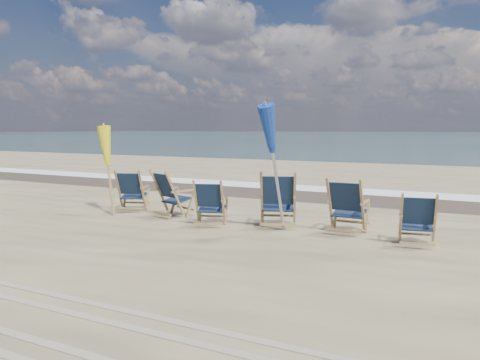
{
  "coord_description": "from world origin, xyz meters",
  "views": [
    {
      "loc": [
        4.08,
        -5.85,
        1.9
      ],
      "look_at": [
        0.0,
        2.2,
        0.9
      ],
      "focal_mm": 35.0,
      "sensor_mm": 36.0,
      "label": 1
    }
  ],
  "objects_px": {
    "beach_chair_0": "(142,191)",
    "beach_chair_4": "(362,207)",
    "umbrella_blue": "(276,130)",
    "beach_chair_2": "(223,204)",
    "beach_chair_1": "(175,195)",
    "umbrella_yellow": "(108,150)",
    "beach_chair_3": "(295,200)",
    "beach_chair_5": "(435,221)"
  },
  "relations": [
    {
      "from": "beach_chair_3",
      "to": "beach_chair_2",
      "type": "bearing_deg",
      "value": -0.06
    },
    {
      "from": "beach_chair_5",
      "to": "umbrella_blue",
      "type": "relative_size",
      "value": 0.37
    },
    {
      "from": "beach_chair_0",
      "to": "beach_chair_2",
      "type": "distance_m",
      "value": 2.51
    },
    {
      "from": "beach_chair_0",
      "to": "beach_chair_4",
      "type": "distance_m",
      "value": 4.98
    },
    {
      "from": "beach_chair_3",
      "to": "umbrella_blue",
      "type": "height_order",
      "value": "umbrella_blue"
    },
    {
      "from": "beach_chair_3",
      "to": "beach_chair_5",
      "type": "height_order",
      "value": "beach_chair_3"
    },
    {
      "from": "beach_chair_2",
      "to": "umbrella_yellow",
      "type": "xyz_separation_m",
      "value": [
        -2.85,
        0.03,
        0.96
      ]
    },
    {
      "from": "beach_chair_0",
      "to": "umbrella_blue",
      "type": "distance_m",
      "value": 3.87
    },
    {
      "from": "beach_chair_0",
      "to": "umbrella_yellow",
      "type": "relative_size",
      "value": 0.51
    },
    {
      "from": "beach_chair_2",
      "to": "beach_chair_5",
      "type": "relative_size",
      "value": 1.04
    },
    {
      "from": "umbrella_yellow",
      "to": "beach_chair_5",
      "type": "bearing_deg",
      "value": 0.72
    },
    {
      "from": "beach_chair_5",
      "to": "beach_chair_2",
      "type": "bearing_deg",
      "value": -8.24
    },
    {
      "from": "beach_chair_1",
      "to": "beach_chair_4",
      "type": "relative_size",
      "value": 0.99
    },
    {
      "from": "beach_chair_0",
      "to": "beach_chair_1",
      "type": "bearing_deg",
      "value": 141.7
    },
    {
      "from": "beach_chair_5",
      "to": "beach_chair_4",
      "type": "bearing_deg",
      "value": -25.26
    },
    {
      "from": "beach_chair_4",
      "to": "umbrella_yellow",
      "type": "xyz_separation_m",
      "value": [
        -5.4,
        -0.41,
        0.91
      ]
    },
    {
      "from": "beach_chair_1",
      "to": "beach_chair_0",
      "type": "bearing_deg",
      "value": 2.13
    },
    {
      "from": "beach_chair_2",
      "to": "beach_chair_5",
      "type": "distance_m",
      "value": 3.76
    },
    {
      "from": "umbrella_yellow",
      "to": "umbrella_blue",
      "type": "height_order",
      "value": "umbrella_blue"
    },
    {
      "from": "beach_chair_2",
      "to": "beach_chair_4",
      "type": "distance_m",
      "value": 2.59
    },
    {
      "from": "beach_chair_0",
      "to": "beach_chair_1",
      "type": "relative_size",
      "value": 0.95
    },
    {
      "from": "beach_chair_2",
      "to": "umbrella_blue",
      "type": "relative_size",
      "value": 0.39
    },
    {
      "from": "beach_chair_0",
      "to": "umbrella_yellow",
      "type": "height_order",
      "value": "umbrella_yellow"
    },
    {
      "from": "beach_chair_2",
      "to": "umbrella_blue",
      "type": "xyz_separation_m",
      "value": [
        1.12,
        -0.05,
        1.41
      ]
    },
    {
      "from": "beach_chair_0",
      "to": "beach_chair_1",
      "type": "height_order",
      "value": "beach_chair_1"
    },
    {
      "from": "beach_chair_4",
      "to": "umbrella_blue",
      "type": "relative_size",
      "value": 0.43
    },
    {
      "from": "beach_chair_5",
      "to": "umbrella_blue",
      "type": "distance_m",
      "value": 3.01
    },
    {
      "from": "beach_chair_1",
      "to": "beach_chair_4",
      "type": "xyz_separation_m",
      "value": [
        3.84,
        0.19,
        0.0
      ]
    },
    {
      "from": "beach_chair_1",
      "to": "umbrella_blue",
      "type": "height_order",
      "value": "umbrella_blue"
    },
    {
      "from": "beach_chair_0",
      "to": "beach_chair_2",
      "type": "relative_size",
      "value": 1.05
    },
    {
      "from": "beach_chair_5",
      "to": "umbrella_blue",
      "type": "xyz_separation_m",
      "value": [
        -2.64,
        -0.16,
        1.43
      ]
    },
    {
      "from": "umbrella_blue",
      "to": "beach_chair_4",
      "type": "bearing_deg",
      "value": 18.93
    },
    {
      "from": "beach_chair_2",
      "to": "beach_chair_4",
      "type": "height_order",
      "value": "beach_chair_4"
    },
    {
      "from": "beach_chair_1",
      "to": "beach_chair_5",
      "type": "bearing_deg",
      "value": -161.73
    },
    {
      "from": "umbrella_yellow",
      "to": "umbrella_blue",
      "type": "bearing_deg",
      "value": -1.11
    },
    {
      "from": "beach_chair_4",
      "to": "beach_chair_5",
      "type": "distance_m",
      "value": 1.26
    },
    {
      "from": "beach_chair_0",
      "to": "beach_chair_5",
      "type": "bearing_deg",
      "value": 154.76
    },
    {
      "from": "beach_chair_0",
      "to": "umbrella_blue",
      "type": "relative_size",
      "value": 0.41
    },
    {
      "from": "beach_chair_2",
      "to": "beach_chair_3",
      "type": "relative_size",
      "value": 0.84
    },
    {
      "from": "beach_chair_2",
      "to": "beach_chair_4",
      "type": "xyz_separation_m",
      "value": [
        2.55,
        0.45,
        0.05
      ]
    },
    {
      "from": "beach_chair_4",
      "to": "beach_chair_5",
      "type": "xyz_separation_m",
      "value": [
        1.21,
        -0.33,
        -0.07
      ]
    },
    {
      "from": "beach_chair_1",
      "to": "umbrella_yellow",
      "type": "distance_m",
      "value": 1.82
    }
  ]
}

